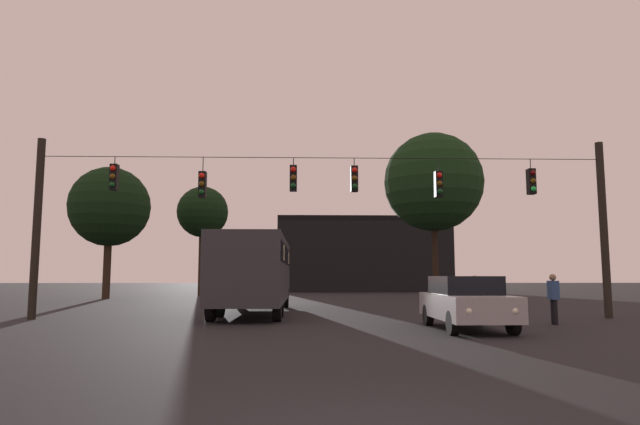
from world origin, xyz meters
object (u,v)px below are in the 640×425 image
(pedestrian_crossing_left, at_px, (475,293))
(tree_left_silhouette, at_px, (110,207))
(city_bus, at_px, (256,267))
(pedestrian_crossing_center, at_px, (554,296))
(tree_right_far, at_px, (433,182))
(tree_behind_building, at_px, (203,213))
(pedestrian_crossing_right, at_px, (438,294))
(car_near_right, at_px, (466,302))

(pedestrian_crossing_left, height_order, tree_left_silhouette, tree_left_silhouette)
(city_bus, height_order, tree_left_silhouette, tree_left_silhouette)
(pedestrian_crossing_left, height_order, pedestrian_crossing_center, pedestrian_crossing_center)
(city_bus, xyz_separation_m, tree_right_far, (10.13, 11.10, 5.52))
(city_bus, height_order, pedestrian_crossing_center, city_bus)
(tree_behind_building, bearing_deg, pedestrian_crossing_center, -58.03)
(tree_left_silhouette, xyz_separation_m, tree_right_far, (21.29, -3.17, 1.25))
(city_bus, xyz_separation_m, pedestrian_crossing_left, (8.78, -1.14, -1.00))
(pedestrian_crossing_right, bearing_deg, tree_behind_building, 120.46)
(city_bus, relative_size, tree_right_far, 1.05)
(pedestrian_crossing_left, bearing_deg, tree_left_silhouette, 142.32)
(pedestrian_crossing_center, distance_m, tree_right_far, 17.91)
(pedestrian_crossing_right, xyz_separation_m, tree_right_far, (3.11, 13.36, 6.54))
(car_near_right, relative_size, pedestrian_crossing_left, 2.82)
(pedestrian_crossing_center, height_order, tree_right_far, tree_right_far)
(pedestrian_crossing_center, relative_size, tree_left_silhouette, 0.18)
(city_bus, bearing_deg, tree_right_far, 47.60)
(tree_right_far, bearing_deg, city_bus, -132.40)
(tree_left_silhouette, bearing_deg, tree_right_far, -8.46)
(city_bus, relative_size, pedestrian_crossing_right, 7.29)
(tree_behind_building, bearing_deg, tree_left_silhouette, -133.73)
(pedestrian_crossing_right, xyz_separation_m, tree_left_silhouette, (-18.18, 16.53, 5.29))
(tree_left_silhouette, relative_size, tree_behind_building, 1.05)
(tree_right_far, bearing_deg, pedestrian_crossing_center, -90.83)
(pedestrian_crossing_center, distance_m, pedestrian_crossing_right, 4.39)
(pedestrian_crossing_left, bearing_deg, tree_right_far, 83.70)
(pedestrian_crossing_right, bearing_deg, pedestrian_crossing_center, -49.24)
(pedestrian_crossing_center, xyz_separation_m, tree_right_far, (0.24, 16.69, 6.49))
(tree_right_far, bearing_deg, car_near_right, -100.82)
(tree_behind_building, bearing_deg, pedestrian_crossing_left, -54.85)
(pedestrian_crossing_right, bearing_deg, city_bus, 162.15)
(car_near_right, relative_size, tree_right_far, 0.41)
(tree_behind_building, bearing_deg, tree_right_far, -28.31)
(city_bus, height_order, pedestrian_crossing_right, city_bus)
(city_bus, height_order, pedestrian_crossing_left, city_bus)
(city_bus, bearing_deg, car_near_right, -46.85)
(city_bus, relative_size, tree_left_silhouette, 1.25)
(pedestrian_crossing_center, relative_size, tree_right_far, 0.15)
(tree_left_silhouette, xyz_separation_m, tree_behind_building, (5.24, 5.48, 0.24))
(tree_behind_building, bearing_deg, pedestrian_crossing_right, -59.54)
(city_bus, relative_size, car_near_right, 2.53)
(car_near_right, distance_m, tree_behind_building, 30.16)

